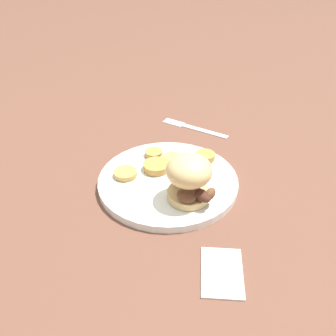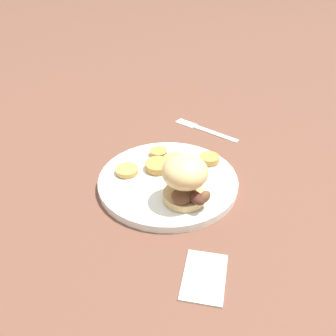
# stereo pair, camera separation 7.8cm
# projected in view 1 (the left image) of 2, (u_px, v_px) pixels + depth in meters

# --- Properties ---
(ground_plane) EXTENTS (4.00, 4.00, 0.00)m
(ground_plane) POSITION_uv_depth(u_px,v_px,m) (168.00, 185.00, 0.81)
(ground_plane) COLOR brown
(dinner_plate) EXTENTS (0.28, 0.28, 0.02)m
(dinner_plate) POSITION_uv_depth(u_px,v_px,m) (168.00, 181.00, 0.80)
(dinner_plate) COLOR white
(dinner_plate) RESTS_ON ground_plane
(sandwich) EXTENTS (0.09, 0.11, 0.09)m
(sandwich) POSITION_uv_depth(u_px,v_px,m) (189.00, 177.00, 0.72)
(sandwich) COLOR tan
(sandwich) RESTS_ON dinner_plate
(potato_round_0) EXTENTS (0.05, 0.05, 0.01)m
(potato_round_0) POSITION_uv_depth(u_px,v_px,m) (156.00, 166.00, 0.82)
(potato_round_0) COLOR #BC8942
(potato_round_0) RESTS_ON dinner_plate
(potato_round_1) EXTENTS (0.05, 0.05, 0.01)m
(potato_round_1) POSITION_uv_depth(u_px,v_px,m) (125.00, 173.00, 0.80)
(potato_round_1) COLOR tan
(potato_round_1) RESTS_ON dinner_plate
(potato_round_2) EXTENTS (0.05, 0.05, 0.01)m
(potato_round_2) POSITION_uv_depth(u_px,v_px,m) (172.00, 161.00, 0.84)
(potato_round_2) COLOR tan
(potato_round_2) RESTS_ON dinner_plate
(potato_round_3) EXTENTS (0.04, 0.04, 0.01)m
(potato_round_3) POSITION_uv_depth(u_px,v_px,m) (154.00, 153.00, 0.86)
(potato_round_3) COLOR #BC8942
(potato_round_3) RESTS_ON dinner_plate
(potato_round_4) EXTENTS (0.04, 0.04, 0.01)m
(potato_round_4) POSITION_uv_depth(u_px,v_px,m) (205.00, 156.00, 0.85)
(potato_round_4) COLOR #BC8942
(potato_round_4) RESTS_ON dinner_plate
(fork) EXTENTS (0.15, 0.13, 0.00)m
(fork) POSITION_uv_depth(u_px,v_px,m) (194.00, 128.00, 1.00)
(fork) COLOR silver
(fork) RESTS_ON ground_plane
(napkin) EXTENTS (0.09, 0.11, 0.01)m
(napkin) POSITION_uv_depth(u_px,v_px,m) (222.00, 272.00, 0.62)
(napkin) COLOR white
(napkin) RESTS_ON ground_plane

